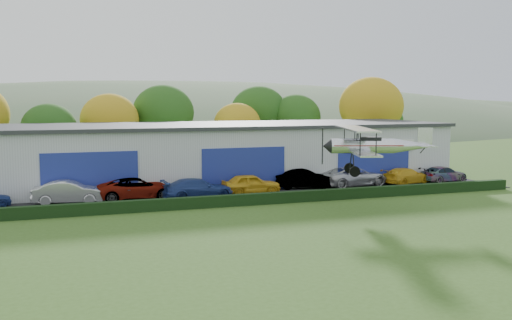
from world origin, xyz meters
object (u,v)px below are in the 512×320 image
object	(u,v)px
car_1	(69,192)
car_8	(444,174)
biplane	(372,144)
car_3	(198,189)
car_5	(304,178)
hangar	(224,153)
car_4	(251,184)
car_6	(354,176)
car_7	(406,176)
car_2	(137,189)

from	to	relation	value
car_1	car_8	bearing A→B (deg)	-82.23
car_8	biplane	world-z (taller)	biplane
car_3	car_5	distance (m)	9.89
hangar	car_8	size ratio (longest dim) A/B	8.69
car_4	car_6	size ratio (longest dim) A/B	0.78
car_6	hangar	bearing A→B (deg)	49.54
car_7	car_4	bearing A→B (deg)	74.94
car_6	car_7	world-z (taller)	car_6
car_6	car_8	xyz separation A→B (m)	(9.10, -0.17, -0.16)
car_6	car_8	world-z (taller)	car_6
car_2	car_7	xyz separation A→B (m)	(23.50, 0.37, -0.11)
car_8	car_3	bearing A→B (deg)	86.55
car_1	car_7	bearing A→B (deg)	-82.35
car_2	biplane	xyz separation A→B (m)	(14.17, -9.55, 3.66)
car_2	car_6	xyz separation A→B (m)	(18.51, 0.68, 0.02)
car_2	car_8	size ratio (longest dim) A/B	1.25
hangar	car_3	xyz separation A→B (m)	(-4.42, -8.46, -1.83)
car_5	car_7	bearing A→B (deg)	-79.42
hangar	car_7	world-z (taller)	hangar
car_1	car_6	world-z (taller)	car_6
car_4	car_6	xyz separation A→B (m)	(9.68, 0.97, 0.04)
hangar	car_2	size ratio (longest dim) A/B	6.95
car_3	car_7	bearing A→B (deg)	-88.02
car_1	biplane	xyz separation A→B (m)	(19.00, -9.44, 3.64)
hangar	car_2	xyz separation A→B (m)	(-8.73, -7.20, -1.79)
car_1	car_5	bearing A→B (deg)	-80.20
car_2	hangar	bearing A→B (deg)	-53.30
car_7	car_8	distance (m)	4.12
car_1	car_6	xyz separation A→B (m)	(23.34, 0.80, 0.00)
car_3	biplane	size ratio (longest dim) A/B	0.64
car_5	car_6	world-z (taller)	car_6
car_2	car_5	bearing A→B (deg)	-89.06
car_1	car_8	size ratio (longest dim) A/B	1.08
car_2	biplane	size ratio (longest dim) A/B	0.70
car_7	car_3	bearing A→B (deg)	77.21
car_4	biplane	bearing A→B (deg)	-149.96
car_4	car_5	distance (m)	5.27
car_6	car_3	bearing A→B (deg)	91.01
car_8	biplane	xyz separation A→B (m)	(-13.44, -10.06, 3.79)
car_8	car_6	bearing A→B (deg)	81.12
car_1	car_8	world-z (taller)	car_1
car_3	car_2	bearing A→B (deg)	70.82
car_3	car_4	size ratio (longest dim) A/B	1.15
car_5	car_6	size ratio (longest dim) A/B	0.84
car_1	car_3	bearing A→B (deg)	-90.49
car_3	car_5	bearing A→B (deg)	-80.17
car_3	car_4	world-z (taller)	car_4
car_2	car_4	distance (m)	8.83
car_1	car_7	world-z (taller)	car_1
car_3	car_1	bearing A→B (deg)	79.96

